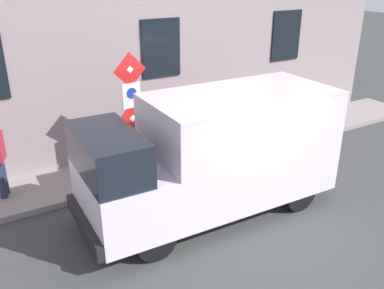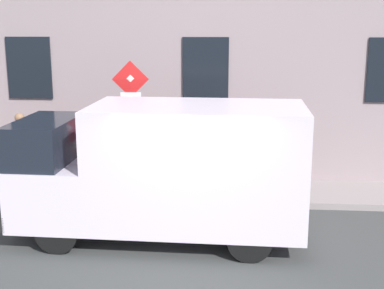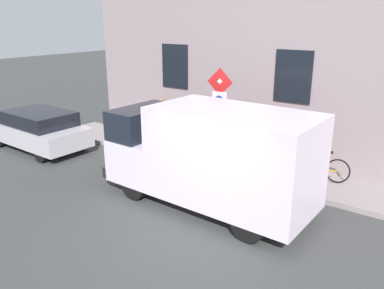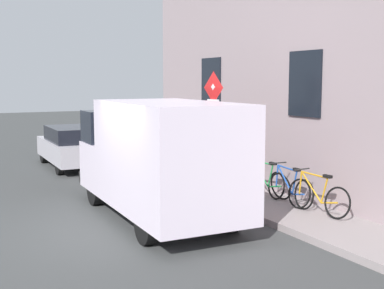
{
  "view_description": "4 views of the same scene",
  "coord_description": "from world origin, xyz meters",
  "px_view_note": "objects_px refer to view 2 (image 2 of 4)",
  "views": [
    {
      "loc": [
        -5.42,
        4.84,
        4.76
      ],
      "look_at": [
        2.27,
        0.28,
        0.94
      ],
      "focal_mm": 38.66,
      "sensor_mm": 36.0,
      "label": 1
    },
    {
      "loc": [
        -8.29,
        -0.66,
        3.91
      ],
      "look_at": [
        2.56,
        0.19,
        1.4
      ],
      "focal_mm": 49.22,
      "sensor_mm": 36.0,
      "label": 2
    },
    {
      "loc": [
        -6.49,
        -4.22,
        4.45
      ],
      "look_at": [
        1.57,
        1.6,
        1.21
      ],
      "focal_mm": 36.43,
      "sensor_mm": 36.0,
      "label": 3
    },
    {
      "loc": [
        -3.48,
        -9.35,
        2.92
      ],
      "look_at": [
        2.02,
        1.18,
        1.45
      ],
      "focal_mm": 48.51,
      "sensor_mm": 36.0,
      "label": 4
    }
  ],
  "objects_px": {
    "sign_post_stacked": "(131,115)",
    "bicycle_green": "(173,169)",
    "delivery_van": "(165,168)",
    "bicycle_blue": "(212,169)",
    "pedestrian": "(21,146)",
    "bicycle_orange": "(251,170)"
  },
  "relations": [
    {
      "from": "sign_post_stacked",
      "to": "bicycle_green",
      "type": "xyz_separation_m",
      "value": [
        1.0,
        -0.79,
        -1.46
      ]
    },
    {
      "from": "sign_post_stacked",
      "to": "delivery_van",
      "type": "relative_size",
      "value": 0.54
    },
    {
      "from": "delivery_van",
      "to": "bicycle_blue",
      "type": "bearing_deg",
      "value": -103.14
    },
    {
      "from": "sign_post_stacked",
      "to": "pedestrian",
      "type": "xyz_separation_m",
      "value": [
        0.73,
        2.81,
        -0.9
      ]
    },
    {
      "from": "delivery_van",
      "to": "pedestrian",
      "type": "bearing_deg",
      "value": -33.46
    },
    {
      "from": "delivery_van",
      "to": "pedestrian",
      "type": "distance_m",
      "value": 4.61
    },
    {
      "from": "sign_post_stacked",
      "to": "bicycle_orange",
      "type": "relative_size",
      "value": 1.68
    },
    {
      "from": "bicycle_orange",
      "to": "bicycle_green",
      "type": "height_order",
      "value": "same"
    },
    {
      "from": "bicycle_blue",
      "to": "pedestrian",
      "type": "height_order",
      "value": "pedestrian"
    },
    {
      "from": "bicycle_green",
      "to": "pedestrian",
      "type": "height_order",
      "value": "pedestrian"
    },
    {
      "from": "bicycle_green",
      "to": "pedestrian",
      "type": "distance_m",
      "value": 3.65
    },
    {
      "from": "delivery_van",
      "to": "bicycle_green",
      "type": "height_order",
      "value": "delivery_van"
    },
    {
      "from": "bicycle_green",
      "to": "bicycle_blue",
      "type": "bearing_deg",
      "value": 172.99
    },
    {
      "from": "pedestrian",
      "to": "delivery_van",
      "type": "bearing_deg",
      "value": 164.7
    },
    {
      "from": "sign_post_stacked",
      "to": "delivery_van",
      "type": "xyz_separation_m",
      "value": [
        -1.9,
        -0.97,
        -0.64
      ]
    },
    {
      "from": "sign_post_stacked",
      "to": "bicycle_orange",
      "type": "xyz_separation_m",
      "value": [
        1.0,
        -2.66,
        -1.46
      ]
    },
    {
      "from": "bicycle_blue",
      "to": "bicycle_orange",
      "type": "bearing_deg",
      "value": -177.74
    },
    {
      "from": "delivery_van",
      "to": "bicycle_blue",
      "type": "relative_size",
      "value": 3.14
    },
    {
      "from": "delivery_van",
      "to": "pedestrian",
      "type": "xyz_separation_m",
      "value": [
        2.63,
        3.78,
        -0.26
      ]
    },
    {
      "from": "pedestrian",
      "to": "bicycle_green",
      "type": "bearing_deg",
      "value": -156.17
    },
    {
      "from": "delivery_van",
      "to": "sign_post_stacked",
      "type": "bearing_deg",
      "value": -61.65
    },
    {
      "from": "bicycle_green",
      "to": "pedestrian",
      "type": "relative_size",
      "value": 1.0
    }
  ]
}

